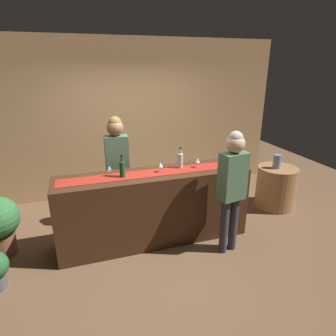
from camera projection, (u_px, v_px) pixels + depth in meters
ground_plane at (155, 238)px, 4.25m from camera, size 10.00×10.00×0.00m
back_wall at (127, 119)px, 5.46m from camera, size 6.00×0.12×2.90m
bar_counter at (154, 207)px, 4.08m from camera, size 2.67×0.60×1.03m
counter_runner_cloth at (154, 173)px, 3.90m from camera, size 2.53×0.28×0.01m
wine_bottle_green at (122, 169)px, 3.72m from camera, size 0.07×0.07×0.30m
wine_bottle_clear at (180, 160)px, 4.06m from camera, size 0.07×0.07×0.30m
wine_glass_near_customer at (109, 169)px, 3.75m from camera, size 0.07×0.07×0.14m
wine_glass_mid_counter at (160, 165)px, 3.89m from camera, size 0.07×0.07×0.14m
wine_glass_far_end at (197, 161)px, 4.07m from camera, size 0.07×0.07×0.14m
bartender at (117, 160)px, 4.29m from camera, size 0.35×0.24×1.73m
customer_sipping at (232, 181)px, 3.65m from camera, size 0.37×0.26×1.68m
round_side_table at (276, 187)px, 5.11m from camera, size 0.68×0.68×0.74m
vase_on_side_table at (277, 162)px, 4.91m from camera, size 0.13×0.13×0.24m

